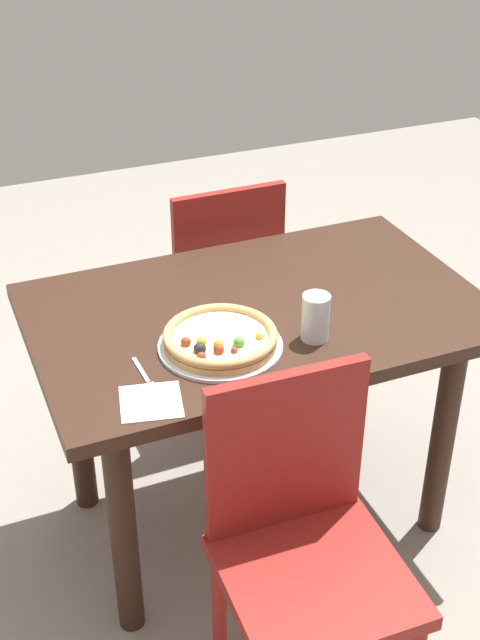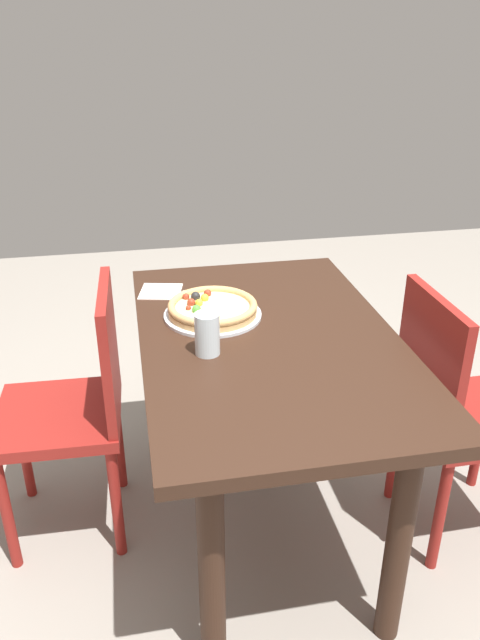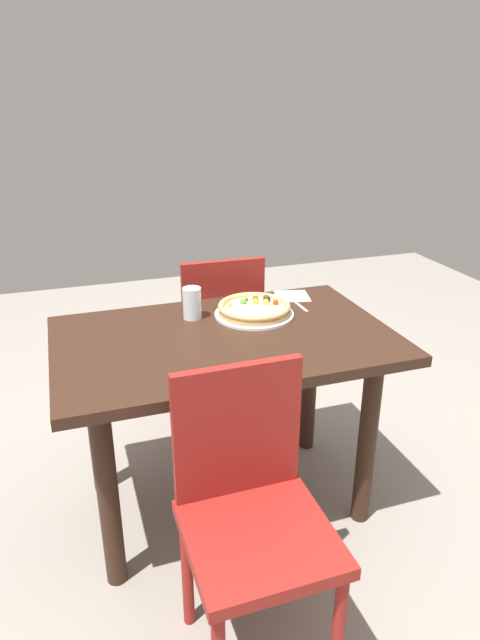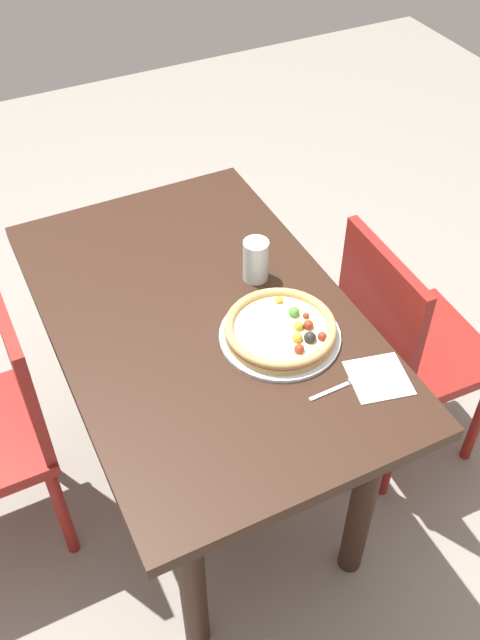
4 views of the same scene
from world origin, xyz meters
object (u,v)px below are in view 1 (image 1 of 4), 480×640
(dining_table, at_px, (258,345))
(plate, at_px, (220,346))
(napkin, at_px, (151,402))
(chair_far, at_px, (304,546))
(fork, at_px, (147,379))
(chair_near, at_px, (217,285))
(pizza, at_px, (220,338))
(drinking_glass, at_px, (316,317))

(dining_table, relative_size, plate, 3.89)
(plate, bearing_deg, napkin, 33.26)
(chair_far, height_order, plate, chair_far)
(fork, bearing_deg, chair_far, 29.09)
(chair_near, distance_m, napkin, 1.06)
(dining_table, relative_size, napkin, 8.74)
(plate, distance_m, pizza, 0.03)
(dining_table, distance_m, plate, 0.26)
(pizza, distance_m, napkin, 0.27)
(plate, distance_m, fork, 0.22)
(chair_far, relative_size, napkin, 6.38)
(pizza, height_order, fork, pizza)
(chair_near, relative_size, pizza, 3.10)
(chair_far, distance_m, fork, 0.53)
(chair_near, bearing_deg, dining_table, -100.57)
(plate, relative_size, napkin, 2.24)
(pizza, bearing_deg, chair_near, -110.28)
(drinking_glass, bearing_deg, chair_far, 61.89)
(fork, bearing_deg, plate, 104.56)
(chair_near, height_order, pizza, chair_near)
(drinking_glass, bearing_deg, pizza, -11.53)
(dining_table, relative_size, pizza, 4.25)
(chair_near, height_order, plate, chair_near)
(plate, bearing_deg, dining_table, -138.75)
(chair_near, distance_m, chair_far, 1.23)
(chair_far, bearing_deg, pizza, -85.21)
(plate, height_order, drinking_glass, drinking_glass)
(chair_near, xyz_separation_m, pizza, (0.28, 0.75, 0.30))
(dining_table, height_order, chair_near, chair_near)
(chair_near, relative_size, chair_far, 1.00)
(chair_near, relative_size, drinking_glass, 7.19)
(drinking_glass, bearing_deg, napkin, 12.04)
(dining_table, xyz_separation_m, chair_near, (-0.11, -0.60, -0.14))
(dining_table, distance_m, drinking_glass, 0.28)
(plate, height_order, fork, plate)
(plate, distance_m, napkin, 0.27)
(dining_table, height_order, fork, fork)
(fork, bearing_deg, pizza, 104.24)
(chair_far, xyz_separation_m, pizza, (0.02, -0.45, 0.30))
(fork, xyz_separation_m, drinking_glass, (-0.45, -0.01, 0.06))
(dining_table, bearing_deg, plate, 41.25)
(chair_far, height_order, drinking_glass, chair_far)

